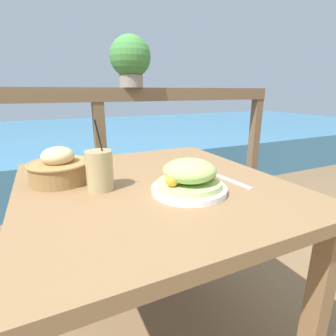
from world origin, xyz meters
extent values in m
plane|color=brown|center=(0.00, 0.00, 0.00)|extent=(12.00, 12.00, 0.00)
cube|color=olive|center=(0.00, 0.00, 0.69)|extent=(0.91, 0.97, 0.04)
cube|color=olive|center=(0.40, -0.43, 0.34)|extent=(0.06, 0.06, 0.67)
cube|color=olive|center=(-0.40, 0.43, 0.34)|extent=(0.06, 0.06, 0.67)
cube|color=olive|center=(0.40, 0.43, 0.34)|extent=(0.06, 0.06, 0.67)
cube|color=brown|center=(0.00, 0.93, 1.01)|extent=(2.80, 0.08, 0.09)
cube|color=brown|center=(0.00, 0.93, 0.48)|extent=(0.07, 0.07, 0.96)
cube|color=brown|center=(1.36, 0.93, 0.48)|extent=(0.07, 0.07, 0.96)
cube|color=teal|center=(0.00, 3.43, 0.22)|extent=(12.00, 4.00, 0.44)
cylinder|color=white|center=(0.07, -0.14, 0.72)|extent=(0.25, 0.25, 0.02)
cylinder|color=#B7D17A|center=(0.07, -0.14, 0.74)|extent=(0.21, 0.21, 0.02)
ellipsoid|color=#9EC660|center=(0.07, -0.14, 0.79)|extent=(0.17, 0.17, 0.07)
sphere|color=#F9A328|center=(0.14, -0.16, 0.77)|extent=(0.04, 0.04, 0.04)
sphere|color=#F9A328|center=(0.00, -0.16, 0.77)|extent=(0.04, 0.04, 0.04)
cylinder|color=tan|center=(-0.18, 0.01, 0.78)|extent=(0.09, 0.09, 0.13)
cylinder|color=black|center=(-0.17, 0.00, 0.85)|extent=(0.05, 0.07, 0.21)
cylinder|color=olive|center=(-0.30, 0.15, 0.75)|extent=(0.21, 0.21, 0.07)
torus|color=olive|center=(-0.30, 0.15, 0.78)|extent=(0.22, 0.22, 0.01)
ellipsoid|color=#DBB77A|center=(-0.30, 0.15, 0.81)|extent=(0.11, 0.11, 0.07)
cylinder|color=gray|center=(0.23, 0.93, 1.09)|extent=(0.16, 0.16, 0.08)
sphere|color=#3D7A38|center=(0.23, 0.93, 1.25)|extent=(0.27, 0.27, 0.27)
cube|color=silver|center=(0.27, -0.12, 0.71)|extent=(0.03, 0.18, 0.00)
camera|label=1|loc=(-0.33, -0.84, 1.03)|focal=28.00mm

